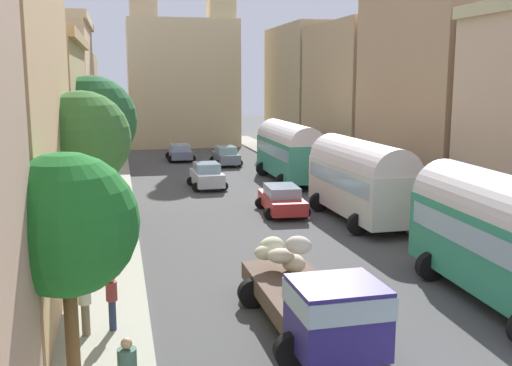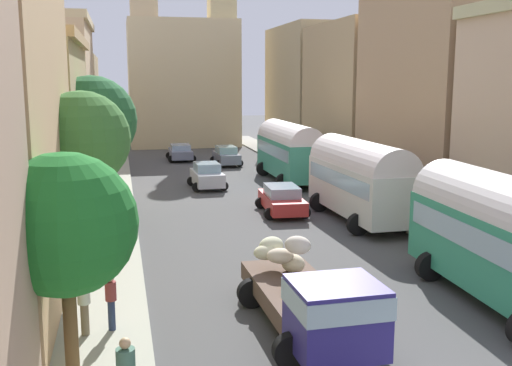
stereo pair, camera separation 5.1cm
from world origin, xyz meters
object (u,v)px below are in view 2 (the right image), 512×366
parked_bus_1 (360,177)px  parked_bus_0 (509,236)px  pedestrian_1 (108,224)px  pedestrian_4 (126,223)px  cargo_truck_0 (313,299)px  car_1 (181,152)px  car_0 (207,176)px  car_3 (226,156)px  parked_bus_2 (289,149)px  car_2 (282,199)px  pedestrian_2 (111,299)px  pedestrian_0 (84,303)px

parked_bus_1 → parked_bus_0: bearing=-89.8°
pedestrian_1 → pedestrian_4: (0.77, -0.16, 0.02)m
cargo_truck_0 → car_1: size_ratio=1.70×
parked_bus_1 → pedestrian_4: parked_bus_1 is taller
car_0 → car_3: car_0 is taller
parked_bus_2 → pedestrian_1: 18.34m
parked_bus_2 → car_3: 9.25m
car_1 → car_2: car_2 is taller
car_3 → pedestrian_2: pedestrian_2 is taller
car_1 → car_0: bearing=-88.6°
parked_bus_2 → parked_bus_0: bearing=-89.4°
car_0 → car_2: size_ratio=0.83×
parked_bus_2 → car_3: parked_bus_2 is taller
car_1 → pedestrian_1: size_ratio=2.32×
car_1 → parked_bus_0: bearing=-79.8°
car_0 → pedestrian_2: pedestrian_2 is taller
pedestrian_0 → pedestrian_4: 9.13m
car_1 → pedestrian_2: (-5.44, -35.33, 0.30)m
cargo_truck_0 → car_2: size_ratio=1.54×
car_2 → parked_bus_2: bearing=72.0°
car_1 → pedestrian_0: 36.02m
car_3 → pedestrian_0: bearing=-106.6°
car_0 → pedestrian_0: bearing=-106.5°
car_2 → pedestrian_0: (-9.24, -13.71, 0.31)m
pedestrian_1 → car_3: bearing=68.3°
car_0 → pedestrian_1: size_ratio=2.13×
parked_bus_0 → cargo_truck_0: bearing=-171.5°
cargo_truck_0 → pedestrian_2: (-5.29, 1.54, -0.15)m
cargo_truck_0 → pedestrian_4: 11.46m
car_2 → car_3: bearing=89.2°
car_0 → pedestrian_2: bearing=-104.9°
car_0 → pedestrian_1: bearing=-115.5°
car_0 → pedestrian_4: 13.80m
parked_bus_0 → car_0: parked_bus_0 is taller
parked_bus_0 → pedestrian_1: (-12.10, 9.60, -1.26)m
pedestrian_4 → car_1: bearing=79.5°
pedestrian_4 → pedestrian_2: bearing=-93.4°
parked_bus_2 → cargo_truck_0: parked_bus_2 is taller
parked_bus_0 → pedestrian_2: 11.94m
parked_bus_0 → pedestrian_0: (-12.56, 0.39, -1.19)m
parked_bus_2 → car_0: bearing=-167.1°
pedestrian_1 → pedestrian_4: size_ratio=0.99×
parked_bus_1 → car_1: 25.17m
parked_bus_2 → car_2: (-3.07, -9.44, -1.48)m
parked_bus_1 → pedestrian_0: size_ratio=4.48×
pedestrian_0 → pedestrian_2: pedestrian_0 is taller
cargo_truck_0 → pedestrian_0: cargo_truck_0 is taller
car_2 → pedestrian_2: (-8.54, -13.54, 0.27)m
car_2 → car_1: bearing=98.1°
parked_bus_2 → car_0: (-5.84, -1.34, -1.40)m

